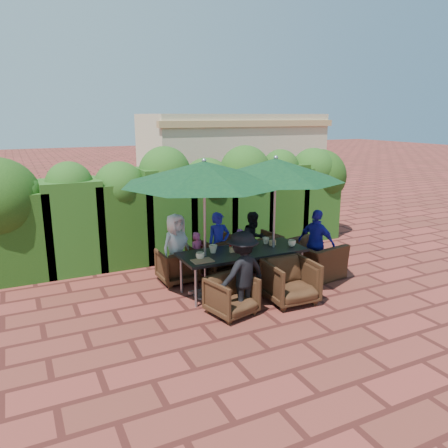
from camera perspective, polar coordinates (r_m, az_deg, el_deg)
name	(u,v)px	position (r m, az deg, el deg)	size (l,w,h in m)	color
ground	(232,288)	(8.30, 1.10, -8.33)	(80.00, 80.00, 0.00)	maroon
dining_table	(243,255)	(8.02, 2.44, -4.01)	(2.34, 0.90, 0.75)	black
umbrella_left	(204,173)	(7.40, -2.61, 6.69)	(2.83, 2.83, 2.46)	gray
umbrella_right	(276,169)	(7.95, 6.75, 7.11)	(2.47, 2.47, 2.46)	gray
chair_far_left	(177,264)	(8.53, -6.12, -5.21)	(0.70, 0.65, 0.72)	black
chair_far_mid	(220,253)	(8.96, -0.58, -3.81)	(0.80, 0.75, 0.83)	black
chair_far_right	(259,248)	(9.39, 4.59, -3.17)	(0.76, 0.71, 0.78)	black
chair_near_left	(232,294)	(7.13, 1.02, -9.13)	(0.68, 0.64, 0.70)	black
chair_near_right	(291,279)	(7.66, 8.69, -7.15)	(0.80, 0.75, 0.82)	black
chair_end_right	(314,253)	(8.96, 11.61, -3.76)	(1.06, 0.69, 0.93)	black
adult_far_left	(176,247)	(8.52, -6.27, -3.05)	(0.66, 0.39, 1.33)	silver
adult_far_mid	(219,244)	(8.76, -0.69, -2.63)	(0.46, 0.38, 1.29)	#1F1EA4
adult_far_right	(254,240)	(9.20, 3.90, -2.11)	(0.58, 0.36, 1.21)	black
adult_near_left	(242,273)	(7.07, 2.41, -6.38)	(0.89, 0.41, 1.38)	black
adult_end_right	(316,243)	(8.89, 11.97, -2.47)	(0.80, 0.40, 1.36)	#1F1EA4
child_left	(198,255)	(8.73, -3.46, -4.01)	(0.33, 0.27, 0.92)	#EA529C
child_right	(241,250)	(9.10, 2.19, -3.36)	(0.32, 0.26, 0.88)	#8C4392
pedestrian_a	(214,200)	(12.24, -1.37, 3.12)	(1.57, 0.56, 1.68)	#268E4A
pedestrian_b	(233,197)	(12.78, 1.15, 3.49)	(0.79, 0.48, 1.64)	#EA529C
pedestrian_c	(260,193)	(13.21, 4.67, 4.07)	(1.13, 0.52, 1.77)	gray
cup_a	(200,256)	(7.51, -3.14, -4.19)	(0.15, 0.15, 0.12)	beige
cup_b	(213,249)	(7.85, -1.44, -3.27)	(0.15, 0.15, 0.14)	beige
cup_c	(248,249)	(7.87, 3.14, -3.30)	(0.16, 0.16, 0.13)	beige
cup_d	(266,241)	(8.44, 5.47, -2.17)	(0.13, 0.13, 0.13)	beige
cup_e	(292,243)	(8.34, 8.85, -2.49)	(0.15, 0.15, 0.12)	beige
ketchup_bottle	(230,246)	(7.98, 0.85, -2.89)	(0.04, 0.04, 0.17)	#B20C0A
sauce_bottle	(236,247)	(7.94, 1.55, -2.98)	(0.04, 0.04, 0.17)	#4C230C
serving_tray	(202,261)	(7.43, -2.83, -4.82)	(0.35, 0.25, 0.02)	#A1714D
number_block_left	(233,249)	(7.89, 1.18, -3.35)	(0.12, 0.06, 0.10)	tan
number_block_right	(273,243)	(8.36, 6.36, -2.44)	(0.12, 0.06, 0.10)	tan
hedge_wall	(184,198)	(9.94, -5.30, 3.39)	(9.10, 1.60, 2.51)	black
building	(231,160)	(15.57, 0.93, 8.31)	(6.20, 3.08, 3.20)	#C4B992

